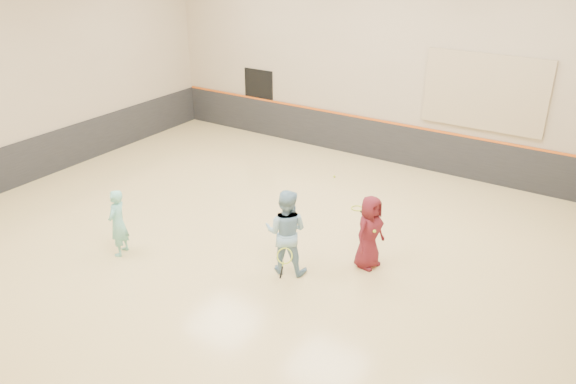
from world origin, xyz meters
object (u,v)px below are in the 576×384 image
Objects in this scene: instructor at (286,232)px; young_man at (369,232)px; girl at (118,223)px; spare_racket at (357,208)px.

instructor is 1.14× the size of young_man.
instructor is at bearing 93.14° from girl.
young_man is at bearing -58.98° from spare_racket.
young_man is at bearing -158.50° from instructor.
young_man reaches higher than girl.
spare_racket is (-1.35, 2.25, -0.77)m from young_man.
spare_racket is (-0.03, 3.32, -0.88)m from instructor.
girl is 5.27m from young_man.
spare_racket is at bearing 42.53° from young_man.
spare_racket is at bearing -107.12° from instructor.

